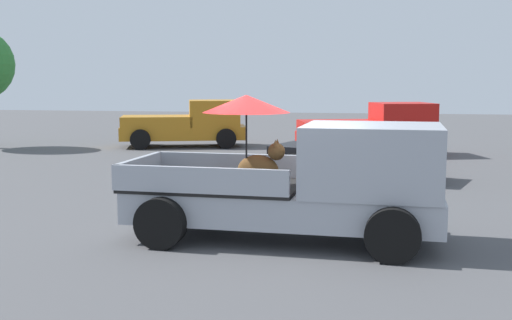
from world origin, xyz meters
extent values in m
plane|color=#4C4C4F|center=(0.00, 0.00, 0.00)|extent=(80.00, 80.00, 0.00)
cylinder|color=black|center=(1.79, 0.90, 0.40)|extent=(0.81, 0.32, 0.80)
cylinder|color=black|center=(1.70, -1.06, 0.40)|extent=(0.81, 0.32, 0.80)
cylinder|color=black|center=(-1.70, 1.06, 0.40)|extent=(0.81, 0.32, 0.80)
cylinder|color=black|center=(-1.79, -0.90, 0.40)|extent=(0.81, 0.32, 0.80)
cube|color=#9EA3AD|center=(0.00, 0.00, 0.57)|extent=(5.08, 2.03, 0.50)
cube|color=#9EA3AD|center=(1.40, -0.07, 1.36)|extent=(2.19, 1.96, 1.08)
cube|color=#4C606B|center=(2.40, -0.11, 1.56)|extent=(0.14, 1.72, 0.64)
cube|color=black|center=(-1.15, 0.05, 0.85)|extent=(2.88, 1.97, 0.06)
cube|color=#9EA3AD|center=(-1.11, 0.97, 1.08)|extent=(2.80, 0.23, 0.40)
cube|color=#9EA3AD|center=(-1.19, -0.86, 1.08)|extent=(2.80, 0.23, 0.40)
cube|color=#9EA3AD|center=(-2.50, 0.12, 1.08)|extent=(0.19, 1.84, 0.40)
ellipsoid|color=brown|center=(-0.40, -0.13, 1.14)|extent=(0.69, 0.35, 0.52)
sphere|color=brown|center=(-0.11, -0.14, 1.46)|extent=(0.29, 0.29, 0.28)
cone|color=brown|center=(-0.10, -0.06, 1.60)|extent=(0.09, 0.09, 0.12)
cone|color=brown|center=(-0.11, -0.22, 1.60)|extent=(0.09, 0.09, 0.12)
cylinder|color=black|center=(-0.59, -0.16, 1.50)|extent=(0.03, 0.03, 1.24)
cone|color=red|center=(-0.59, -0.16, 2.22)|extent=(1.46, 1.46, 0.28)
cylinder|color=black|center=(2.58, 13.45, 0.38)|extent=(0.80, 0.47, 0.76)
cylinder|color=black|center=(3.11, 11.63, 0.38)|extent=(0.80, 0.47, 0.76)
cylinder|color=black|center=(-0.49, 12.54, 0.38)|extent=(0.80, 0.47, 0.76)
cylinder|color=black|center=(0.05, 10.72, 0.38)|extent=(0.80, 0.47, 0.76)
cube|color=red|center=(1.31, 12.08, 0.55)|extent=(5.11, 3.09, 0.50)
cube|color=red|center=(2.46, 12.43, 1.30)|extent=(2.33, 2.27, 1.00)
cube|color=red|center=(0.35, 11.80, 1.00)|extent=(3.10, 2.49, 0.40)
cylinder|color=black|center=(-4.53, 15.10, 0.38)|extent=(0.80, 0.47, 0.76)
cylinder|color=black|center=(-3.98, 13.29, 0.38)|extent=(0.80, 0.47, 0.76)
cylinder|color=black|center=(-7.59, 14.17, 0.38)|extent=(0.80, 0.47, 0.76)
cylinder|color=black|center=(-7.04, 12.36, 0.38)|extent=(0.80, 0.47, 0.76)
cube|color=#B27219|center=(-5.78, 13.73, 0.55)|extent=(5.12, 3.12, 0.50)
cube|color=#B27219|center=(-4.64, 14.08, 1.30)|extent=(2.34, 2.27, 1.00)
cube|color=#B27219|center=(-6.74, 13.44, 1.00)|extent=(3.11, 2.51, 0.40)
cylinder|color=black|center=(-0.61, 6.54, 0.33)|extent=(0.70, 0.41, 0.66)
cylinder|color=black|center=(-0.08, 8.21, 0.33)|extent=(0.70, 0.41, 0.66)
cylinder|color=black|center=(1.96, 5.71, 0.33)|extent=(0.70, 0.41, 0.66)
cylinder|color=black|center=(2.49, 7.39, 0.33)|extent=(0.70, 0.41, 0.66)
cube|color=black|center=(0.94, 6.96, 0.55)|extent=(4.63, 2.99, 0.52)
cube|color=black|center=(1.04, 6.93, 1.05)|extent=(2.49, 2.16, 0.56)
cube|color=#4C606B|center=(1.04, 6.93, 1.05)|extent=(2.46, 2.22, 0.32)
camera|label=1|loc=(1.34, -10.08, 2.60)|focal=44.65mm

